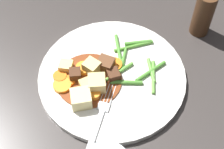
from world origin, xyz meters
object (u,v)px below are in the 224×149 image
Objects in this scene: potato_chunk_3 at (92,68)px; potato_chunk_4 at (88,87)px; dinner_plate at (112,76)px; carrot_slice_1 at (114,65)px; potato_chunk_2 at (66,67)px; meat_chunk_1 at (75,75)px; meat_chunk_2 at (106,65)px; carrot_slice_4 at (63,87)px; fork at (99,121)px; pepper_mill at (203,14)px; meat_chunk_0 at (111,76)px; carrot_slice_2 at (69,81)px; carrot_slice_0 at (94,94)px; carrot_slice_5 at (83,69)px; potato_chunk_1 at (81,99)px; carrot_slice_3 at (60,77)px; potato_chunk_0 at (97,84)px.

potato_chunk_3 reaches higher than potato_chunk_4.
dinner_plate is 0.02m from carrot_slice_1.
meat_chunk_1 is (-0.01, 0.02, 0.00)m from potato_chunk_2.
meat_chunk_1 reaches higher than dinner_plate.
meat_chunk_2 reaches higher than carrot_slice_1.
dinner_plate is 0.10m from carrot_slice_4.
potato_chunk_3 reaches higher than fork.
fork is 1.54× the size of pepper_mill.
carrot_slice_1 is at bearing 168.59° from potato_chunk_2.
pepper_mill is at bearing -161.27° from meat_chunk_0.
fork is at bearing 99.63° from meat_chunk_1.
potato_chunk_4 is at bearing 158.96° from carrot_slice_4.
carrot_slice_4 is (0.11, 0.02, -0.00)m from carrot_slice_1.
carrot_slice_2 is 0.16× the size of fork.
meat_chunk_0 reaches higher than carrot_slice_2.
pepper_mill is (-0.27, -0.10, 0.03)m from carrot_slice_0.
pepper_mill is (-0.26, -0.05, 0.02)m from potato_chunk_3.
potato_chunk_2 is 0.86× the size of potato_chunk_4.
carrot_slice_2 is at bearing -40.78° from potato_chunk_4.
meat_chunk_1 is (-0.02, -0.01, 0.01)m from carrot_slice_2.
meat_chunk_1 reaches higher than carrot_slice_2.
potato_chunk_3 is (-0.05, 0.02, 0.00)m from potato_chunk_2.
carrot_slice_4 reaches higher than fork.
dinner_plate is 9.53× the size of carrot_slice_5.
potato_chunk_2 is (0.01, -0.08, -0.00)m from potato_chunk_1.
potato_chunk_4 is (-0.03, 0.03, 0.01)m from carrot_slice_2.
carrot_slice_2 is at bearing 7.28° from carrot_slice_1.
meat_chunk_0 is at bearing 62.54° from carrot_slice_1.
carrot_slice_3 reaches higher than carrot_slice_2.
potato_chunk_2 is at bearing -23.97° from dinner_plate.
potato_chunk_4 is (-0.05, 0.02, 0.01)m from carrot_slice_4.
potato_chunk_1 reaches higher than carrot_slice_3.
dinner_plate is at bearing 156.03° from potato_chunk_2.
carrot_slice_3 is 0.83× the size of potato_chunk_0.
carrot_slice_4 is 0.96× the size of potato_chunk_1.
potato_chunk_1 reaches higher than carrot_slice_2.
dinner_plate is at bearing -119.35° from meat_chunk_0.
carrot_slice_0 reaches higher than dinner_plate.
fork is at bearing 90.84° from potato_chunk_4.
carrot_slice_2 is 0.82× the size of potato_chunk_3.
carrot_slice_2 is 0.04m from potato_chunk_4.
meat_chunk_0 is 0.83× the size of meat_chunk_2.
carrot_slice_3 is 1.05× the size of meat_chunk_0.
potato_chunk_3 is at bearing -90.43° from potato_chunk_0.
carrot_slice_1 is 1.09× the size of carrot_slice_5.
meat_chunk_2 reaches higher than carrot_slice_5.
pepper_mill is (-0.27, -0.16, 0.04)m from fork.
carrot_slice_5 reaches higher than carrot_slice_1.
potato_chunk_0 is at bearing 145.40° from carrot_slice_3.
carrot_slice_4 is at bearing 13.11° from meat_chunk_2.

